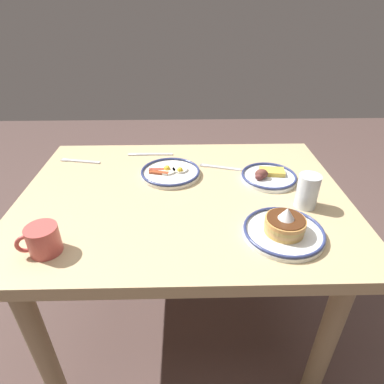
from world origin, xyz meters
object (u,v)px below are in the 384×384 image
Objects in this scene: plate_near_main at (170,172)px; drinking_glass at (307,193)px; fork_near at (220,167)px; fork_far at (80,161)px; plate_center_pancakes at (268,176)px; plate_far_companion at (284,229)px; coffee_mug at (43,240)px; butter_knife at (151,154)px.

drinking_glass is at bearing 153.73° from plate_near_main.
fork_far is at bearing -6.92° from fork_near.
fork_far is at bearing -12.56° from plate_center_pancakes.
plate_center_pancakes is at bearing 150.46° from fork_near.
fork_near is 0.96× the size of fork_far.
coffee_mug is at bearing 4.58° from plate_far_companion.
plate_center_pancakes is 1.87× the size of coffee_mug.
plate_center_pancakes is 1.25× the size of fork_near.
plate_near_main is 1.10× the size of plate_center_pancakes.
fork_far is at bearing -34.52° from plate_far_companion.
plate_far_companion is 2.12× the size of coffee_mug.
drinking_glass is 0.73m from butter_knife.
plate_center_pancakes is 1.20× the size of fork_far.
plate_near_main is 0.98× the size of plate_far_companion.
drinking_glass is 0.97m from fork_far.
fork_far is (0.62, -0.08, -0.00)m from fork_near.
plate_center_pancakes is 0.88× the size of plate_far_companion.
drinking_glass is 0.69× the size of fork_near.
plate_center_pancakes is (-0.40, 0.05, 0.00)m from plate_near_main.
plate_near_main is 0.54m from drinking_glass.
plate_center_pancakes is at bearing -65.43° from drinking_glass.
butter_knife is at bearing -167.99° from fork_far.
butter_knife is (0.50, -0.25, -0.01)m from plate_center_pancakes.
butter_knife is (-0.31, -0.07, -0.00)m from fork_far.
fork_near is at bearing -47.51° from drinking_glass.
butter_knife is (0.47, -0.60, -0.02)m from plate_far_companion.
plate_near_main is 1.18× the size of butter_knife.
coffee_mug is 0.70m from butter_knife.
coffee_mug reaches higher than plate_near_main.
plate_near_main is at bearing 15.21° from fork_near.
plate_near_main is 2.07× the size of coffee_mug.
butter_knife is at bearing -26.34° from plate_center_pancakes.
coffee_mug reaches higher than butter_knife.
plate_near_main is 0.22m from butter_knife.
fork_near is at bearing -29.54° from plate_center_pancakes.
coffee_mug is 0.97× the size of drinking_glass.
plate_center_pancakes is at bearing -95.10° from plate_far_companion.
plate_near_main is 0.54m from plate_far_companion.
fork_far is at bearing -22.59° from drinking_glass.
coffee_mug is 0.64× the size of fork_far.
coffee_mug is at bearing 42.50° from fork_near.
drinking_glass is at bearing 114.57° from plate_center_pancakes.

